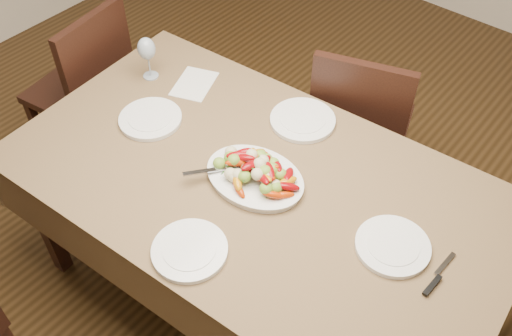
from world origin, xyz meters
The scene contains 14 objects.
floor centered at (0.00, 0.00, 0.00)m, with size 6.00×6.00×0.00m, color #352210.
dining_table centered at (0.12, 0.24, 0.38)m, with size 1.84×1.04×0.76m, color brown.
chair_far centered at (0.12, 1.03, 0.47)m, with size 0.42×0.42×0.95m, color black, non-canonical shape.
chair_left centered at (-1.11, 0.33, 0.47)m, with size 0.42×0.42×0.95m, color black, non-canonical shape.
serving_platter centered at (0.12, 0.23, 0.77)m, with size 0.36×0.27×0.02m, color white.
roasted_vegetables centered at (0.12, 0.23, 0.83)m, with size 0.30×0.20×0.09m, color #790508, non-canonical shape.
serving_spoon centered at (0.06, 0.19, 0.81)m, with size 0.28×0.06×0.03m, color #9EA0A8, non-canonical shape.
plate_left centered at (-0.40, 0.21, 0.77)m, with size 0.25×0.25×0.02m, color white.
plate_right centered at (0.66, 0.29, 0.77)m, with size 0.24×0.24×0.02m, color white.
plate_far centered at (0.07, 0.60, 0.77)m, with size 0.26×0.26×0.02m, color white.
plate_near centered at (0.16, -0.14, 0.77)m, with size 0.25×0.25×0.02m, color white.
wine_glass centered at (-0.61, 0.41, 0.86)m, with size 0.08×0.08×0.20m, color #8C99A5, non-canonical shape.
menu_card centered at (-0.43, 0.49, 0.76)m, with size 0.15×0.21×0.00m, color silver.
table_knife centered at (0.82, 0.29, 0.76)m, with size 0.02×0.20×0.01m, color #9EA0A8, non-canonical shape.
Camera 1 is at (1.00, -0.82, 2.28)m, focal length 40.00 mm.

